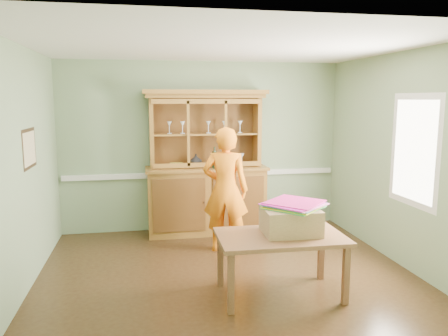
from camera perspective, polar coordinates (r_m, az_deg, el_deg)
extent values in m
plane|color=#3F2A14|center=(5.49, 0.30, -13.60)|extent=(4.50, 4.50, 0.00)
plane|color=white|center=(5.10, 0.33, 15.66)|extent=(4.50, 4.50, 0.00)
plane|color=gray|center=(7.08, -2.78, 2.83)|extent=(4.50, 0.00, 4.50)
plane|color=gray|center=(5.19, -24.87, -0.24)|extent=(0.00, 4.00, 4.00)
plane|color=gray|center=(5.97, 22.02, 1.04)|extent=(0.00, 4.00, 4.00)
plane|color=gray|center=(3.22, 7.16, -4.70)|extent=(4.50, 0.00, 4.50)
cube|color=white|center=(7.12, -2.73, -0.79)|extent=(4.41, 0.05, 0.08)
cube|color=#302213|center=(5.45, -24.04, 2.34)|extent=(0.03, 0.60, 0.46)
cube|color=beige|center=(5.45, -23.98, 2.34)|extent=(0.01, 0.52, 0.38)
cube|color=white|center=(5.70, 23.56, 2.11)|extent=(0.03, 0.96, 1.36)
cube|color=white|center=(5.69, 23.51, 2.11)|extent=(0.01, 0.80, 1.20)
cube|color=olive|center=(6.95, -2.30, -4.32)|extent=(1.83, 0.56, 1.02)
cube|color=olive|center=(6.84, -2.32, -0.02)|extent=(1.89, 0.62, 0.04)
cube|color=brown|center=(7.04, -2.67, 4.78)|extent=(1.73, 0.04, 1.07)
cube|color=olive|center=(6.80, -9.46, 4.51)|extent=(0.06, 0.39, 1.07)
cube|color=olive|center=(7.04, 4.29, 4.76)|extent=(0.06, 0.39, 1.07)
cube|color=olive|center=(6.85, -2.50, 9.38)|extent=(1.83, 0.45, 0.06)
cube|color=olive|center=(6.83, -2.48, 9.90)|extent=(1.91, 0.49, 0.06)
cube|color=olive|center=(6.87, -2.46, 4.46)|extent=(1.61, 0.34, 0.03)
imported|color=#B2B2B7|center=(6.90, -3.69, 1.03)|extent=(0.19, 0.19, 0.19)
imported|color=gold|center=(6.88, -6.21, 0.38)|extent=(0.22, 0.22, 0.05)
cylinder|color=black|center=(6.66, -1.25, 1.33)|extent=(0.07, 0.07, 0.33)
cube|color=brown|center=(4.75, 7.42, -8.93)|extent=(1.36, 0.83, 0.04)
cube|color=brown|center=(4.44, 0.91, -14.86)|extent=(0.06, 0.06, 0.63)
cube|color=brown|center=(5.04, -0.49, -11.85)|extent=(0.06, 0.06, 0.63)
cube|color=brown|center=(4.79, 15.63, -13.36)|extent=(0.06, 0.06, 0.63)
cube|color=brown|center=(5.35, 12.57, -10.81)|extent=(0.06, 0.06, 0.63)
cube|color=tan|center=(4.78, 8.69, -6.85)|extent=(0.61, 0.49, 0.28)
cube|color=#3AC865|center=(4.79, 9.14, -5.07)|extent=(0.74, 0.74, 0.01)
cube|color=#EEFF20|center=(4.79, 9.14, -4.97)|extent=(0.74, 0.74, 0.01)
cube|color=green|center=(4.79, 9.14, -4.86)|extent=(0.74, 0.74, 0.01)
cube|color=#2B9ACE|center=(4.78, 9.15, -4.76)|extent=(0.74, 0.74, 0.01)
cube|color=pink|center=(4.78, 9.15, -4.65)|extent=(0.74, 0.74, 0.01)
cube|color=#C71EAB|center=(4.78, 9.15, -4.55)|extent=(0.74, 0.74, 0.01)
cube|color=#C81E74|center=(4.78, 9.15, -4.44)|extent=(0.74, 0.74, 0.01)
imported|color=orange|center=(6.03, 0.19, -2.87)|extent=(0.73, 0.59, 1.74)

